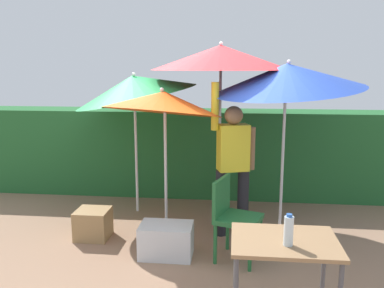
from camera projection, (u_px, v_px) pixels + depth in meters
ground_plane at (189, 236)px, 4.98m from camera, size 24.00×24.00×0.00m
hedge_row at (201, 152)px, 6.54m from camera, size 8.00×0.70×1.37m
umbrella_rainbow at (287, 77)px, 4.81m from camera, size 1.83×1.82×2.23m
umbrella_orange at (134, 87)px, 5.47m from camera, size 1.71×1.68×2.13m
umbrella_yellow at (221, 58)px, 5.29m from camera, size 1.85×1.85×2.38m
umbrella_navy at (163, 102)px, 4.86m from camera, size 1.49×1.48×1.92m
person_vendor at (233, 161)px, 4.87m from camera, size 0.55×0.32×1.88m
chair_plastic at (232, 214)px, 4.31m from camera, size 0.56×0.56×0.89m
cooler_box at (166, 240)px, 4.43m from camera, size 0.58×0.37×0.36m
crate_cardboard at (93, 224)px, 4.90m from camera, size 0.39×0.37×0.35m
folding_table at (284, 251)px, 3.06m from camera, size 0.80×0.60×0.78m
bottle_water at (289, 231)px, 2.92m from camera, size 0.07×0.07×0.24m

